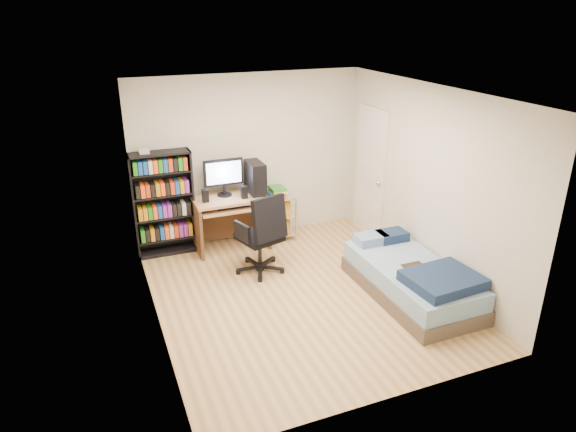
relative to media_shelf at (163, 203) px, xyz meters
name	(u,v)px	position (x,y,z in m)	size (l,w,h in m)	color
room	(302,202)	(1.35, -1.84, 0.47)	(3.58, 4.08, 2.58)	tan
media_shelf	(163,203)	(0.00, 0.00, 0.00)	(0.85, 0.28, 1.58)	black
computer_desk	(236,200)	(1.04, -0.14, -0.06)	(1.07, 0.62, 1.34)	tan
office_chair	(262,248)	(1.10, -1.08, -0.42)	(0.84, 0.84, 1.13)	black
wire_cart	(277,205)	(1.68, -0.14, -0.22)	(0.57, 0.44, 0.85)	silver
bed	(412,279)	(2.61, -2.37, -0.54)	(0.95, 1.89, 0.54)	brown
door	(371,173)	(3.07, -0.49, 0.22)	(0.12, 0.80, 2.00)	silver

